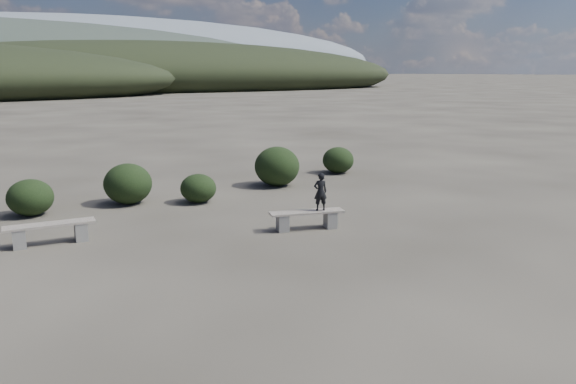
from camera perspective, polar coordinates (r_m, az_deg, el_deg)
ground at (r=10.69m, az=7.11°, el=-9.55°), size 1200.00×1200.00×0.00m
bench_left at (r=14.14m, az=-22.99°, el=-3.72°), size 2.03×0.59×0.50m
bench_right at (r=14.24m, az=1.92°, el=-2.68°), size 1.93×0.92×0.47m
seated_person at (r=14.19m, az=3.31°, el=0.03°), size 0.40×0.32×0.96m
shrub_a at (r=17.12m, az=-24.72°, el=-0.51°), size 1.25×1.25×1.02m
shrub_b at (r=17.60m, az=-15.96°, el=0.81°), size 1.43×1.43×1.23m
shrub_c at (r=17.34m, az=-9.10°, el=0.38°), size 1.10×1.10×0.88m
shrub_d at (r=19.59m, az=-1.12°, el=2.62°), size 1.57×1.57×1.38m
shrub_e at (r=22.19m, az=5.12°, el=3.25°), size 1.23×1.23×1.03m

